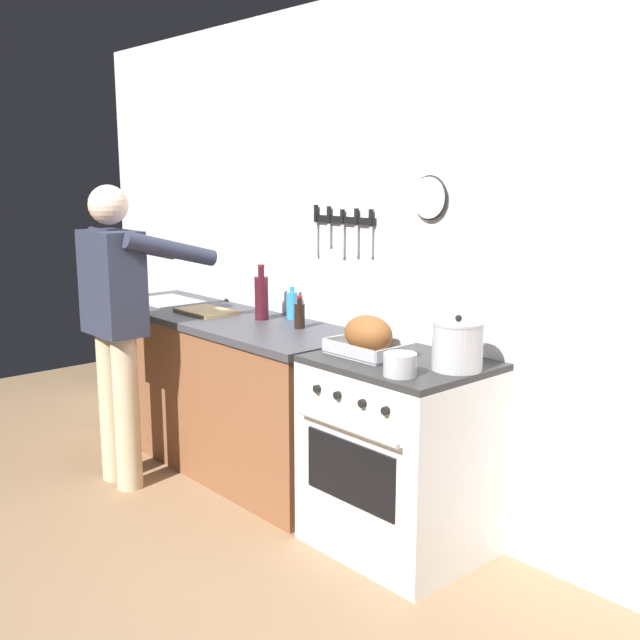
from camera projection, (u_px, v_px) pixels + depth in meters
The scene contains 12 objects.
ground_plane at pixel (192, 604), 3.06m from camera, with size 8.00×8.00×0.00m, color #937251.
wall_back at pixel (419, 260), 3.68m from camera, with size 6.00×0.13×2.60m.
counter_block at pixel (223, 388), 4.50m from camera, with size 2.03×0.65×0.90m.
stove at pixel (399, 455), 3.45m from camera, with size 0.76×0.67×0.90m.
person_cook at pixel (118, 317), 4.09m from camera, with size 0.51×0.63×1.66m.
roasting_pan at pixel (368, 337), 3.43m from camera, with size 0.35×0.26×0.18m.
stock_pot at pixel (458, 345), 3.18m from camera, with size 0.22×0.22×0.24m.
saucepan at pixel (400, 365), 3.09m from camera, with size 0.14×0.14×0.09m.
cutting_board at pixel (206, 311), 4.48m from camera, with size 0.36×0.24×0.02m, color tan.
bottle_dish_soap at pixel (292, 305), 4.28m from camera, with size 0.06×0.06×0.20m.
bottle_wine_red at pixel (261, 297), 4.26m from camera, with size 0.08×0.08×0.31m.
bottle_soy_sauce at pixel (300, 315), 4.03m from camera, with size 0.06×0.06×0.18m.
Camera 1 is at (2.42, -1.45, 1.72)m, focal length 42.24 mm.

